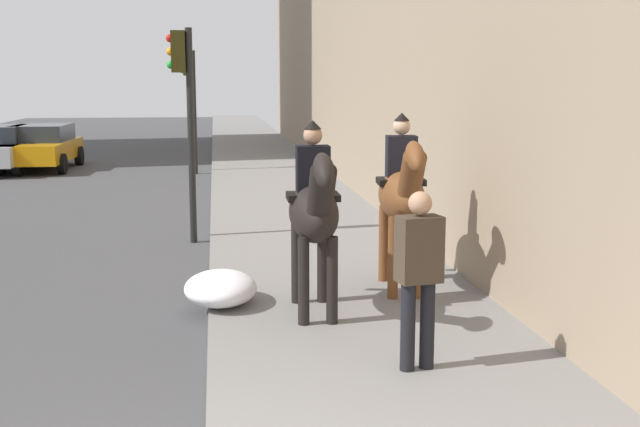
{
  "coord_description": "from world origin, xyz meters",
  "views": [
    {
      "loc": [
        -4.38,
        -0.12,
        2.81
      ],
      "look_at": [
        4.0,
        -1.23,
        1.4
      ],
      "focal_mm": 44.52,
      "sensor_mm": 36.0,
      "label": 1
    }
  ],
  "objects_px": {
    "mounted_horse_near": "(314,210)",
    "mounted_horse_far": "(402,193)",
    "pedestrian_greeting": "(419,268)",
    "traffic_light_far_curb": "(191,92)",
    "car_far_lane": "(42,146)",
    "traffic_light_near_curb": "(185,100)"
  },
  "relations": [
    {
      "from": "traffic_light_far_curb",
      "to": "mounted_horse_near",
      "type": "bearing_deg",
      "value": -173.45
    },
    {
      "from": "mounted_horse_far",
      "to": "traffic_light_far_curb",
      "type": "bearing_deg",
      "value": -163.83
    },
    {
      "from": "mounted_horse_near",
      "to": "traffic_light_near_curb",
      "type": "distance_m",
      "value": 5.39
    },
    {
      "from": "car_far_lane",
      "to": "traffic_light_far_curb",
      "type": "bearing_deg",
      "value": 70.19
    },
    {
      "from": "traffic_light_near_curb",
      "to": "mounted_horse_near",
      "type": "bearing_deg",
      "value": -162.24
    },
    {
      "from": "mounted_horse_near",
      "to": "car_far_lane",
      "type": "distance_m",
      "value": 18.8
    },
    {
      "from": "mounted_horse_near",
      "to": "traffic_light_near_curb",
      "type": "bearing_deg",
      "value": -161.41
    },
    {
      "from": "pedestrian_greeting",
      "to": "mounted_horse_near",
      "type": "bearing_deg",
      "value": 10.68
    },
    {
      "from": "pedestrian_greeting",
      "to": "traffic_light_far_curb",
      "type": "bearing_deg",
      "value": -2.45
    },
    {
      "from": "mounted_horse_near",
      "to": "mounted_horse_far",
      "type": "height_order",
      "value": "mounted_horse_far"
    },
    {
      "from": "mounted_horse_far",
      "to": "traffic_light_near_curb",
      "type": "height_order",
      "value": "traffic_light_near_curb"
    },
    {
      "from": "mounted_horse_near",
      "to": "mounted_horse_far",
      "type": "bearing_deg",
      "value": 127.03
    },
    {
      "from": "car_far_lane",
      "to": "mounted_horse_far",
      "type": "bearing_deg",
      "value": 27.02
    },
    {
      "from": "pedestrian_greeting",
      "to": "traffic_light_far_curb",
      "type": "height_order",
      "value": "traffic_light_far_curb"
    },
    {
      "from": "car_far_lane",
      "to": "traffic_light_far_curb",
      "type": "xyz_separation_m",
      "value": [
        -1.91,
        -4.84,
        1.75
      ]
    },
    {
      "from": "traffic_light_near_curb",
      "to": "traffic_light_far_curb",
      "type": "bearing_deg",
      "value": 1.03
    },
    {
      "from": "mounted_horse_near",
      "to": "pedestrian_greeting",
      "type": "xyz_separation_m",
      "value": [
        -1.9,
        -0.74,
        -0.26
      ]
    },
    {
      "from": "mounted_horse_near",
      "to": "traffic_light_far_curb",
      "type": "bearing_deg",
      "value": -172.62
    },
    {
      "from": "mounted_horse_near",
      "to": "mounted_horse_far",
      "type": "distance_m",
      "value": 1.55
    },
    {
      "from": "traffic_light_near_curb",
      "to": "car_far_lane",
      "type": "bearing_deg",
      "value": 21.85
    },
    {
      "from": "pedestrian_greeting",
      "to": "car_far_lane",
      "type": "bearing_deg",
      "value": 10.09
    },
    {
      "from": "mounted_horse_near",
      "to": "pedestrian_greeting",
      "type": "distance_m",
      "value": 2.05
    }
  ]
}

